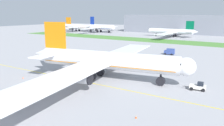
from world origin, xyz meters
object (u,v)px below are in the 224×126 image
traffic_cone_near_nose (23,77)px  parked_airliner_far_left (79,27)px  ground_crew_marshaller_front (85,74)px  service_truck_catering_van (170,52)px  airliner_foreground (104,60)px  parked_airliner_far_centre (100,27)px  parked_airliner_far_right (172,31)px  pushback_tug (198,86)px  ground_crew_wingwalker_port (51,84)px  traffic_cone_port_wing (136,117)px

traffic_cone_near_nose → parked_airliner_far_left: parked_airliner_far_left is taller
ground_crew_marshaller_front → parked_airliner_far_left: size_ratio=0.02×
service_truck_catering_van → parked_airliner_far_left: bearing=146.8°
airliner_foreground → ground_crew_marshaller_front: 8.29m
parked_airliner_far_left → parked_airliner_far_centre: parked_airliner_far_centre is taller
airliner_foreground → parked_airliner_far_left: bearing=133.6°
parked_airliner_far_right → pushback_tug: bearing=-67.1°
parked_airliner_far_centre → parked_airliner_far_right: bearing=-3.0°
ground_crew_wingwalker_port → service_truck_catering_van: 69.74m
ground_crew_wingwalker_port → traffic_cone_near_nose: 15.02m
parked_airliner_far_centre → ground_crew_wingwalker_port: bearing=-57.5°
ground_crew_marshaller_front → parked_airliner_far_centre: bearing=124.9°
airliner_foreground → service_truck_catering_van: 54.02m
ground_crew_wingwalker_port → parked_airliner_far_centre: parked_airliner_far_centre is taller
ground_crew_wingwalker_port → ground_crew_marshaller_front: 13.92m
ground_crew_marshaller_front → parked_airliner_far_right: size_ratio=0.02×
pushback_tug → service_truck_catering_van: service_truck_catering_van is taller
parked_airliner_far_left → parked_airliner_far_centre: size_ratio=1.40×
ground_crew_marshaller_front → parked_airliner_far_left: (-130.63, 145.56, 4.14)m
traffic_cone_port_wing → parked_airliner_far_left: parked_airliner_far_left is taller
airliner_foreground → parked_airliner_far_centre: bearing=126.9°
parked_airliner_far_centre → traffic_cone_port_wing: bearing=-51.6°
ground_crew_wingwalker_port → parked_airliner_far_right: parked_airliner_far_right is taller
airliner_foreground → ground_crew_wingwalker_port: airliner_foreground is taller
traffic_cone_near_nose → parked_airliner_far_left: 195.50m
traffic_cone_port_wing → service_truck_catering_van: 76.67m
airliner_foreground → pushback_tug: airliner_foreground is taller
airliner_foreground → parked_airliner_far_right: 143.87m
traffic_cone_port_wing → ground_crew_marshaller_front: bearing=147.3°
ground_crew_marshaller_front → service_truck_catering_van: size_ratio=0.33×
pushback_tug → ground_crew_marshaller_front: bearing=-168.9°
ground_crew_wingwalker_port → ground_crew_marshaller_front: ground_crew_wingwalker_port is taller
airliner_foreground → parked_airliner_far_right: (-30.12, 140.68, -1.24)m
traffic_cone_near_nose → parked_airliner_far_left: (-115.56, 157.62, 4.87)m
ground_crew_marshaller_front → parked_airliner_far_left: 195.62m
ground_crew_marshaller_front → service_truck_catering_van: 55.90m
parked_airliner_far_right → parked_airliner_far_left: bearing=178.2°
traffic_cone_port_wing → traffic_cone_near_nose: bearing=171.9°
traffic_cone_near_nose → service_truck_catering_van: (22.29, 67.49, 1.34)m
traffic_cone_port_wing → service_truck_catering_van: service_truck_catering_van is taller
pushback_tug → parked_airliner_far_centre: parked_airliner_far_centre is taller
service_truck_catering_van → ground_crew_marshaller_front: bearing=-97.4°
traffic_cone_near_nose → parked_airliner_far_right: (-8.53, 154.31, 4.34)m
parked_airliner_far_left → parked_airliner_far_right: 107.09m
traffic_cone_port_wing → parked_airliner_far_right: bearing=108.0°
airliner_foreground → service_truck_catering_van: size_ratio=16.75×
parked_airliner_far_centre → traffic_cone_near_nose: bearing=-61.2°
pushback_tug → traffic_cone_port_wing: 25.43m
pushback_tug → parked_airliner_far_left: size_ratio=0.08×
ground_crew_marshaller_front → parked_airliner_far_centre: (-102.20, 146.41, 4.44)m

